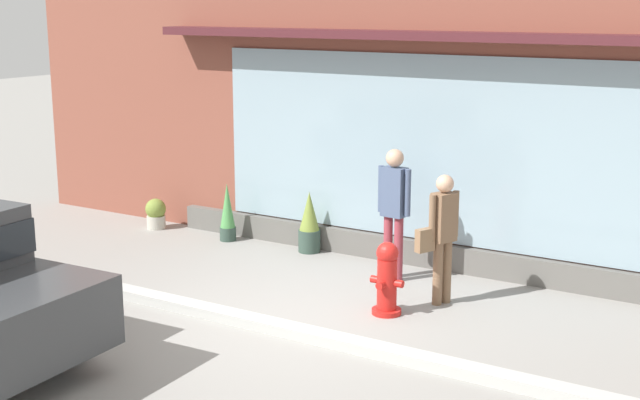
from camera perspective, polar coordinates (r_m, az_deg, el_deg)
ground_plane at (r=10.14m, az=-2.48°, el=-8.14°), size 60.00×60.00×0.00m
curb_strip at (r=9.97m, az=-3.14°, el=-8.16°), size 14.00×0.24×0.12m
storefront at (r=12.30m, az=5.88°, el=6.90°), size 14.00×0.81×4.85m
fire_hydrant at (r=10.38m, az=4.37°, el=-5.10°), size 0.42×0.38×0.88m
pedestrian_with_handbag at (r=10.66m, az=7.93°, el=-1.99°), size 0.37×0.59×1.61m
pedestrian_passerby at (r=11.51m, az=4.83°, el=-0.21°), size 0.49×0.24×1.76m
potted_plant_low_front at (r=13.60m, az=-6.03°, el=-0.86°), size 0.25×0.25×0.90m
potted_plant_window_center at (r=12.91m, az=-0.70°, el=-1.53°), size 0.33×0.33×0.91m
potted_plant_window_right at (r=14.52m, az=-10.63°, el=-0.85°), size 0.33×0.33×0.50m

